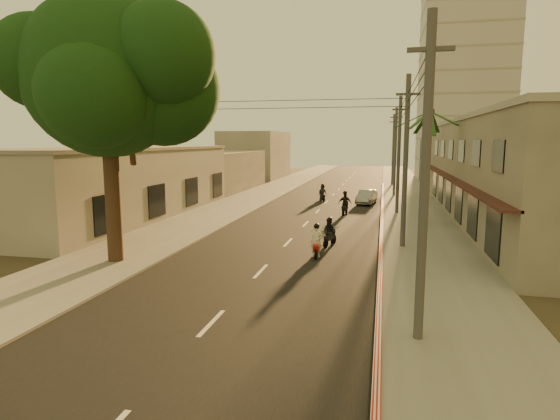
# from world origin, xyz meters

# --- Properties ---
(ground) EXTENTS (160.00, 160.00, 0.00)m
(ground) POSITION_xyz_m (0.00, 0.00, 0.00)
(ground) COLOR #383023
(ground) RESTS_ON ground
(road) EXTENTS (10.00, 140.00, 0.02)m
(road) POSITION_xyz_m (0.00, 20.00, 0.01)
(road) COLOR black
(road) RESTS_ON ground
(sidewalk_right) EXTENTS (5.00, 140.00, 0.12)m
(sidewalk_right) POSITION_xyz_m (7.50, 20.00, 0.06)
(sidewalk_right) COLOR slate
(sidewalk_right) RESTS_ON ground
(sidewalk_left) EXTENTS (5.00, 140.00, 0.12)m
(sidewalk_left) POSITION_xyz_m (-7.50, 20.00, 0.06)
(sidewalk_left) COLOR slate
(sidewalk_left) RESTS_ON ground
(curb_stripe) EXTENTS (0.20, 60.00, 0.20)m
(curb_stripe) POSITION_xyz_m (5.10, 15.00, 0.10)
(curb_stripe) COLOR red
(curb_stripe) RESTS_ON ground
(shophouse_row) EXTENTS (8.80, 34.20, 7.30)m
(shophouse_row) POSITION_xyz_m (13.95, 18.00, 3.65)
(shophouse_row) COLOR gray
(shophouse_row) RESTS_ON ground
(left_building) EXTENTS (8.20, 24.20, 5.20)m
(left_building) POSITION_xyz_m (-13.98, 14.00, 2.60)
(left_building) COLOR #A29E92
(left_building) RESTS_ON ground
(distant_tower) EXTENTS (12.10, 12.10, 28.00)m
(distant_tower) POSITION_xyz_m (16.00, 56.00, 14.00)
(distant_tower) COLOR #B7B5B2
(distant_tower) RESTS_ON ground
(broadleaf_tree) EXTENTS (9.60, 8.70, 12.10)m
(broadleaf_tree) POSITION_xyz_m (-6.61, 2.14, 8.48)
(broadleaf_tree) COLOR black
(broadleaf_tree) RESTS_ON ground
(palm_tree) EXTENTS (5.00, 5.00, 8.20)m
(palm_tree) POSITION_xyz_m (8.00, 16.00, 7.15)
(palm_tree) COLOR black
(palm_tree) RESTS_ON ground
(utility_poles) EXTENTS (1.20, 48.26, 9.00)m
(utility_poles) POSITION_xyz_m (6.20, 20.00, 6.54)
(utility_poles) COLOR #38383A
(utility_poles) RESTS_ON ground
(filler_right) EXTENTS (8.00, 14.00, 6.00)m
(filler_right) POSITION_xyz_m (14.00, 45.00, 3.00)
(filler_right) COLOR #A29E92
(filler_right) RESTS_ON ground
(filler_left_near) EXTENTS (8.00, 14.00, 4.40)m
(filler_left_near) POSITION_xyz_m (-14.00, 34.00, 2.20)
(filler_left_near) COLOR #A29E92
(filler_left_near) RESTS_ON ground
(filler_left_far) EXTENTS (8.00, 14.00, 7.00)m
(filler_left_far) POSITION_xyz_m (-14.00, 52.00, 3.50)
(filler_left_far) COLOR #A29E92
(filler_left_far) RESTS_ON ground
(scooter_red) EXTENTS (0.69, 1.72, 1.69)m
(scooter_red) POSITION_xyz_m (2.01, 5.12, 0.74)
(scooter_red) COLOR black
(scooter_red) RESTS_ON ground
(scooter_mid_a) EXTENTS (1.05, 1.60, 1.61)m
(scooter_mid_a) POSITION_xyz_m (2.36, 7.63, 0.74)
(scooter_mid_a) COLOR black
(scooter_mid_a) RESTS_ON ground
(scooter_mid_b) EXTENTS (1.13, 1.92, 1.89)m
(scooter_mid_b) POSITION_xyz_m (2.29, 18.57, 0.85)
(scooter_mid_b) COLOR black
(scooter_mid_b) RESTS_ON ground
(scooter_far_a) EXTENTS (1.10, 1.63, 1.67)m
(scooter_far_a) POSITION_xyz_m (-0.46, 26.49, 0.76)
(scooter_far_a) COLOR black
(scooter_far_a) RESTS_ON ground
(parked_car) EXTENTS (2.48, 4.26, 1.27)m
(parked_car) POSITION_xyz_m (3.69, 25.45, 0.64)
(parked_car) COLOR gray
(parked_car) RESTS_ON ground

